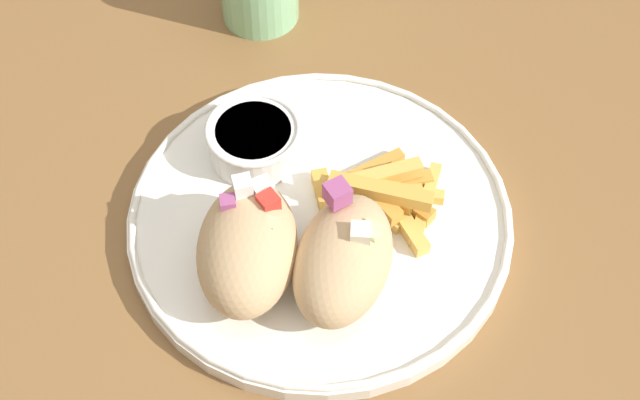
# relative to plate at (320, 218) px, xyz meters

# --- Properties ---
(table) EXTENTS (1.25, 1.25, 0.72)m
(table) POSITION_rel_plate_xyz_m (-0.01, -0.01, -0.08)
(table) COLOR brown
(table) RESTS_ON ground_plane
(plate) EXTENTS (0.31, 0.31, 0.02)m
(plate) POSITION_rel_plate_xyz_m (0.00, 0.00, 0.00)
(plate) COLOR white
(plate) RESTS_ON table
(pita_sandwich_near) EXTENTS (0.13, 0.10, 0.07)m
(pita_sandwich_near) POSITION_rel_plate_xyz_m (-0.04, -0.05, 0.03)
(pita_sandwich_near) COLOR tan
(pita_sandwich_near) RESTS_ON plate
(pita_sandwich_far) EXTENTS (0.14, 0.12, 0.07)m
(pita_sandwich_far) POSITION_rel_plate_xyz_m (-0.07, 0.02, 0.04)
(pita_sandwich_far) COLOR tan
(pita_sandwich_far) RESTS_ON plate
(fries_pile) EXTENTS (0.11, 0.12, 0.03)m
(fries_pile) POSITION_rel_plate_xyz_m (0.04, -0.04, 0.02)
(fries_pile) COLOR gold
(fries_pile) RESTS_ON plate
(sauce_ramekin) EXTENTS (0.08, 0.08, 0.03)m
(sauce_ramekin) POSITION_rel_plate_xyz_m (0.02, 0.08, 0.02)
(sauce_ramekin) COLOR white
(sauce_ramekin) RESTS_ON plate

